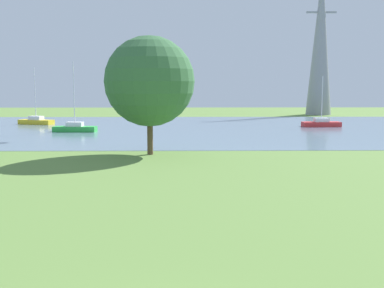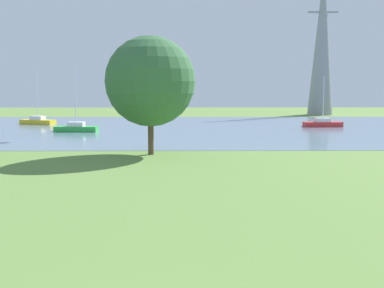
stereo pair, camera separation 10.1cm
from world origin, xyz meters
TOP-DOWN VIEW (x-y plane):
  - ground_plane at (0.00, 22.00)m, footprint 160.00×160.00m
  - water_surface at (0.00, 50.00)m, footprint 140.00×40.00m
  - sailboat_yellow at (-19.21, 55.93)m, footprint 5.03×2.98m
  - sailboat_green at (-11.71, 45.74)m, footprint 4.89×1.82m
  - sailboat_red at (18.02, 51.76)m, footprint 4.87×1.76m
  - tree_east_near at (-1.94, 28.10)m, footprint 6.84×6.84m
  - electricity_pylon at (24.34, 75.92)m, footprint 6.40×4.40m

SIDE VIEW (x-z plane):
  - ground_plane at x=0.00m, z-range 0.00..0.00m
  - water_surface at x=0.00m, z-range 0.00..0.02m
  - sailboat_red at x=18.02m, z-range -2.72..3.63m
  - sailboat_yellow at x=-19.21m, z-range -3.33..4.27m
  - sailboat_green at x=-11.71m, z-range -3.44..4.39m
  - tree_east_near at x=-1.94m, z-range 1.08..10.08m
  - electricity_pylon at x=24.34m, z-range 0.01..25.84m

